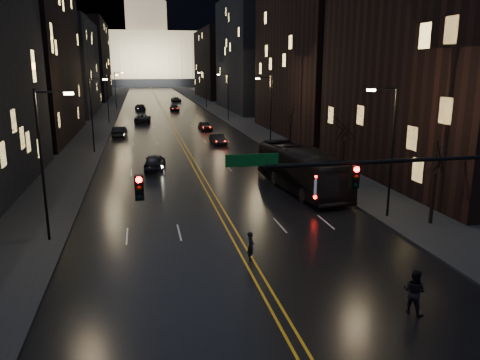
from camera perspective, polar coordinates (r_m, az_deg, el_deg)
ground at (r=21.33m, az=4.08°, el=-14.84°), size 900.00×900.00×0.00m
road at (r=148.43m, az=-10.00°, el=9.54°), size 20.00×320.00×0.02m
sidewalk_left at (r=148.58m, az=-15.48°, el=9.29°), size 8.00×320.00×0.16m
sidewalk_right at (r=149.58m, az=-4.56°, el=9.76°), size 8.00×320.00×0.16m
center_line at (r=148.43m, az=-10.00°, el=9.55°), size 0.62×320.00×0.01m
building_left_mid at (r=73.78m, az=-25.17°, el=15.40°), size 12.00×30.00×28.00m
building_left_far at (r=111.10m, az=-20.59°, el=12.74°), size 12.00×34.00×20.00m
building_left_dist at (r=158.77m, az=-18.14°, el=13.67°), size 12.00×40.00×24.00m
building_right_near at (r=46.24m, az=23.57°, el=14.85°), size 12.00×26.00×24.00m
building_right_tall at (r=73.43m, az=9.76°, el=20.39°), size 12.00×30.00×38.00m
building_right_mid at (r=113.12m, az=1.56°, el=15.10°), size 12.00×34.00×26.00m
building_right_dist at (r=160.16m, az=-2.56°, el=13.95°), size 12.00×40.00×22.00m
capitol at (r=268.13m, az=-11.18°, el=14.91°), size 90.00×50.00×58.50m
traffic_signal at (r=21.78m, az=19.43°, el=-0.57°), size 17.29×0.45×7.00m
streetlamp_right_near at (r=32.69m, az=17.81°, el=4.06°), size 2.13×0.25×9.00m
streetlamp_left_near at (r=28.97m, az=-22.73°, el=2.49°), size 2.13×0.25×9.00m
streetlamp_right_mid at (r=60.40m, az=3.62°, el=8.81°), size 2.13×0.25×9.00m
streetlamp_left_mid at (r=58.47m, az=-17.48°, el=8.06°), size 2.13×0.25×9.00m
streetlamp_right_far at (r=89.59m, az=-1.58°, el=10.41°), size 2.13×0.25×9.00m
streetlamp_left_far at (r=88.30m, az=-15.74°, el=9.87°), size 2.13×0.25×9.00m
streetlamp_right_dist at (r=119.19m, az=-4.24°, el=11.19°), size 2.13×0.25×9.00m
streetlamp_left_dist at (r=118.22m, az=-14.87°, el=10.76°), size 2.13×0.25×9.00m
tree_right_near at (r=32.28m, az=22.86°, el=2.52°), size 2.40×2.40×6.65m
tree_right_mid at (r=44.33m, az=12.62°, el=6.03°), size 2.40×2.40×6.65m
tree_right_far at (r=59.17m, az=6.20°, el=8.12°), size 2.40×2.40×6.65m
bus at (r=39.43m, az=7.44°, el=1.30°), size 4.27×13.15×3.60m
oncoming_car_a at (r=48.05m, az=-10.36°, el=2.21°), size 2.51×4.96×1.62m
oncoming_car_b at (r=71.47m, az=-14.47°, el=5.71°), size 2.10×5.05×1.63m
oncoming_car_c at (r=89.50m, az=-11.79°, el=7.38°), size 3.24×6.03×1.61m
oncoming_car_d at (r=114.06m, az=-12.07°, el=8.66°), size 2.74×5.67×1.59m
receding_car_a at (r=62.82m, az=-2.69°, el=4.98°), size 1.91×4.36×1.39m
receding_car_b at (r=77.04m, az=-4.29°, el=6.61°), size 2.16×4.54×1.50m
receding_car_c at (r=112.08m, az=-7.99°, el=8.70°), size 2.10×5.00×1.44m
receding_car_d at (r=139.77m, az=-7.81°, el=9.68°), size 2.83×5.48×1.48m
pedestrian_a at (r=25.27m, az=1.33°, el=-8.08°), size 0.53×0.67×1.61m
pedestrian_b at (r=21.42m, az=20.46°, el=-12.64°), size 0.98×1.09×1.98m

